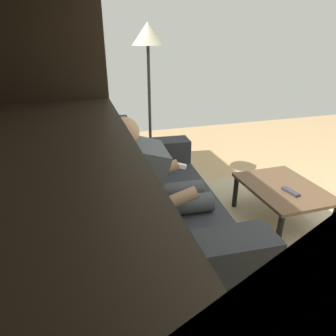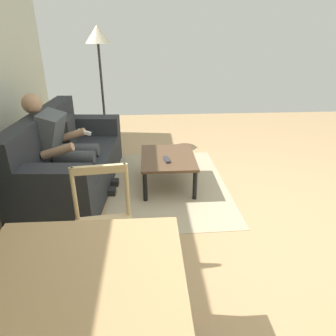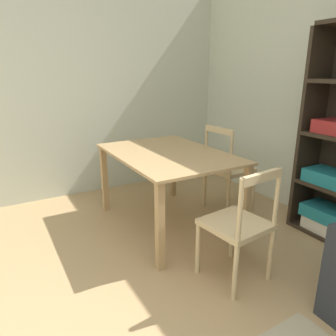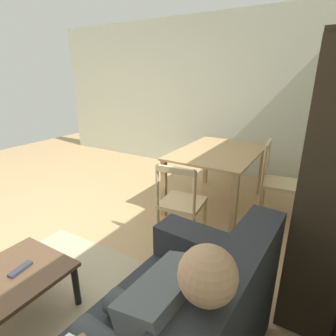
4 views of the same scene
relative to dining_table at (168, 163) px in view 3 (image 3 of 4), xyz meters
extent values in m
cube|color=#2D2319|center=(0.63, 1.23, 0.28)|extent=(0.04, 0.36, 1.88)
cube|color=tan|center=(0.00, 0.00, 0.09)|extent=(1.39, 0.98, 0.02)
cube|color=tan|center=(-0.64, -0.44, -0.29)|extent=(0.06, 0.06, 0.73)
cube|color=tan|center=(0.64, -0.44, -0.29)|extent=(0.06, 0.06, 0.73)
cube|color=tan|center=(-0.64, 0.44, -0.29)|extent=(0.06, 0.06, 0.73)
cube|color=tan|center=(0.64, 0.44, -0.29)|extent=(0.06, 0.06, 0.73)
cube|color=#D1B27F|center=(0.00, 0.79, -0.19)|extent=(0.45, 0.45, 0.04)
cylinder|color=#D1B27F|center=(0.17, 0.99, -0.42)|extent=(0.04, 0.04, 0.46)
cylinder|color=#D1B27F|center=(-0.20, 0.96, -0.42)|extent=(0.04, 0.04, 0.46)
cylinder|color=#D1B27F|center=(0.20, 0.62, -0.42)|extent=(0.04, 0.04, 0.46)
cylinder|color=#D1B27F|center=(-0.17, 0.58, -0.42)|extent=(0.04, 0.04, 0.46)
cylinder|color=#D1B27F|center=(0.20, 0.62, 0.05)|extent=(0.03, 0.03, 0.49)
cylinder|color=#D1B27F|center=(-0.17, 0.58, 0.05)|extent=(0.03, 0.03, 0.49)
cube|color=#D1B27F|center=(0.02, 0.60, 0.27)|extent=(0.38, 0.07, 0.06)
cube|color=#D1B27F|center=(0.99, 0.00, -0.22)|extent=(0.46, 0.46, 0.04)
cylinder|color=#D1B27F|center=(0.78, 0.17, -0.44)|extent=(0.04, 0.04, 0.44)
cylinder|color=#D1B27F|center=(0.83, -0.21, -0.44)|extent=(0.04, 0.04, 0.44)
cylinder|color=#D1B27F|center=(1.16, 0.21, -0.44)|extent=(0.04, 0.04, 0.44)
cylinder|color=#D1B27F|center=(1.20, -0.17, -0.44)|extent=(0.04, 0.04, 0.44)
cylinder|color=#D1B27F|center=(1.16, 0.21, 0.01)|extent=(0.03, 0.03, 0.45)
cylinder|color=#D1B27F|center=(1.20, -0.17, 0.01)|extent=(0.03, 0.03, 0.45)
cube|color=#D1B27F|center=(1.18, 0.02, 0.20)|extent=(0.08, 0.38, 0.06)
camera|label=1|loc=(0.59, 1.14, 0.96)|focal=30.85mm
camera|label=2|loc=(-0.82, -0.34, 1.13)|focal=33.02mm
camera|label=3|loc=(2.54, -1.45, 0.85)|focal=33.57mm
camera|label=4|loc=(3.19, 1.14, 1.02)|focal=28.42mm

